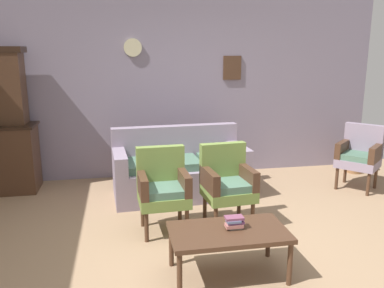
{
  "coord_description": "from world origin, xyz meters",
  "views": [
    {
      "loc": [
        -0.84,
        -3.35,
        1.9
      ],
      "look_at": [
        -0.02,
        1.02,
        0.85
      ],
      "focal_mm": 36.92,
      "sensor_mm": 36.0,
      "label": 1
    }
  ],
  "objects_px": {
    "armchair_near_cabinet": "(163,186)",
    "armchair_near_couch_end": "(227,181)",
    "coffee_table": "(228,235)",
    "book_stack_on_table": "(234,223)",
    "floral_couch": "(180,171)",
    "wingback_chair_by_fireplace": "(360,154)",
    "floor_vase_by_wall": "(356,155)"
  },
  "relations": [
    {
      "from": "coffee_table",
      "to": "floor_vase_by_wall",
      "type": "bearing_deg",
      "value": 41.85
    },
    {
      "from": "armchair_near_couch_end",
      "to": "book_stack_on_table",
      "type": "relative_size",
      "value": 5.53
    },
    {
      "from": "armchair_near_cabinet",
      "to": "armchair_near_couch_end",
      "type": "relative_size",
      "value": 1.0
    },
    {
      "from": "floral_couch",
      "to": "coffee_table",
      "type": "distance_m",
      "value": 2.04
    },
    {
      "from": "armchair_near_cabinet",
      "to": "armchair_near_couch_end",
      "type": "distance_m",
      "value": 0.71
    },
    {
      "from": "coffee_table",
      "to": "armchair_near_couch_end",
      "type": "bearing_deg",
      "value": 75.23
    },
    {
      "from": "armchair_near_couch_end",
      "to": "wingback_chair_by_fireplace",
      "type": "relative_size",
      "value": 1.0
    },
    {
      "from": "coffee_table",
      "to": "book_stack_on_table",
      "type": "bearing_deg",
      "value": 21.69
    },
    {
      "from": "floor_vase_by_wall",
      "to": "armchair_near_couch_end",
      "type": "bearing_deg",
      "value": -149.43
    },
    {
      "from": "armchair_near_couch_end",
      "to": "floor_vase_by_wall",
      "type": "bearing_deg",
      "value": 30.57
    },
    {
      "from": "coffee_table",
      "to": "floral_couch",
      "type": "bearing_deg",
      "value": 92.83
    },
    {
      "from": "book_stack_on_table",
      "to": "armchair_near_cabinet",
      "type": "bearing_deg",
      "value": 117.33
    },
    {
      "from": "book_stack_on_table",
      "to": "floor_vase_by_wall",
      "type": "distance_m",
      "value": 3.73
    },
    {
      "from": "armchair_near_cabinet",
      "to": "book_stack_on_table",
      "type": "relative_size",
      "value": 5.53
    },
    {
      "from": "floral_couch",
      "to": "wingback_chair_by_fireplace",
      "type": "bearing_deg",
      "value": -4.65
    },
    {
      "from": "wingback_chair_by_fireplace",
      "to": "floor_vase_by_wall",
      "type": "bearing_deg",
      "value": 59.68
    },
    {
      "from": "floral_couch",
      "to": "book_stack_on_table",
      "type": "bearing_deg",
      "value": -85.58
    },
    {
      "from": "armchair_near_cabinet",
      "to": "book_stack_on_table",
      "type": "distance_m",
      "value": 1.09
    },
    {
      "from": "armchair_near_couch_end",
      "to": "coffee_table",
      "type": "bearing_deg",
      "value": -104.77
    },
    {
      "from": "floral_couch",
      "to": "coffee_table",
      "type": "bearing_deg",
      "value": -87.17
    },
    {
      "from": "armchair_near_cabinet",
      "to": "floor_vase_by_wall",
      "type": "bearing_deg",
      "value": 25.12
    },
    {
      "from": "wingback_chair_by_fireplace",
      "to": "floral_couch",
      "type": "bearing_deg",
      "value": 175.35
    },
    {
      "from": "book_stack_on_table",
      "to": "floor_vase_by_wall",
      "type": "bearing_deg",
      "value": 42.16
    },
    {
      "from": "coffee_table",
      "to": "book_stack_on_table",
      "type": "height_order",
      "value": "book_stack_on_table"
    },
    {
      "from": "armchair_near_cabinet",
      "to": "wingback_chair_by_fireplace",
      "type": "distance_m",
      "value": 2.98
    },
    {
      "from": "armchair_near_couch_end",
      "to": "floral_couch",
      "type": "bearing_deg",
      "value": 109.82
    },
    {
      "from": "armchair_near_couch_end",
      "to": "floor_vase_by_wall",
      "type": "relative_size",
      "value": 1.57
    },
    {
      "from": "armchair_near_couch_end",
      "to": "book_stack_on_table",
      "type": "height_order",
      "value": "armchair_near_couch_end"
    },
    {
      "from": "floral_couch",
      "to": "floor_vase_by_wall",
      "type": "bearing_deg",
      "value": 9.34
    },
    {
      "from": "armchair_near_cabinet",
      "to": "coffee_table",
      "type": "relative_size",
      "value": 0.9
    },
    {
      "from": "armchair_near_couch_end",
      "to": "floor_vase_by_wall",
      "type": "xyz_separation_m",
      "value": [
        2.55,
        1.5,
        -0.21
      ]
    },
    {
      "from": "coffee_table",
      "to": "book_stack_on_table",
      "type": "distance_m",
      "value": 0.12
    }
  ]
}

